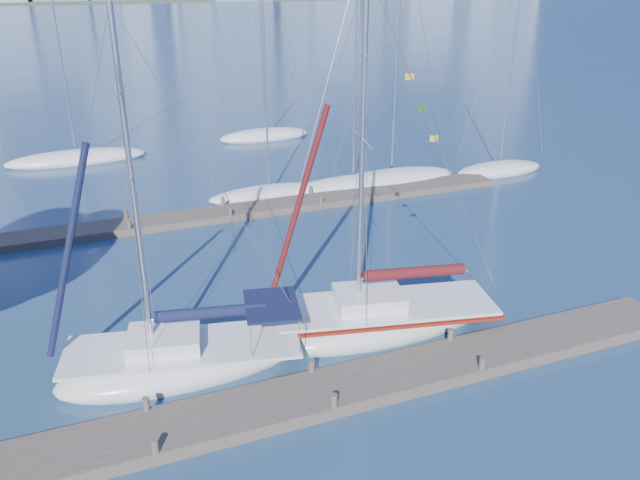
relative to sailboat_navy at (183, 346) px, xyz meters
name	(u,v)px	position (x,y,z in m)	size (l,w,h in m)	color
ground	(322,399)	(3.57, -3.00, -0.92)	(700.00, 700.00, 0.00)	navy
near_dock	(322,394)	(3.57, -3.00, -0.72)	(26.00, 2.00, 0.40)	#493E35
far_dock	(246,211)	(5.57, 13.00, -0.74)	(30.00, 1.80, 0.36)	#493E35
sailboat_navy	(183,346)	(0.00, 0.00, 0.00)	(8.30, 4.18, 11.70)	white
sailboat_maroon	(384,305)	(7.11, -0.02, 0.04)	(8.75, 4.42, 12.50)	white
bg_boat_2	(269,193)	(7.54, 15.16, -0.69)	(7.06, 2.22, 11.60)	white
bg_boat_3	(353,184)	(12.61, 14.79, -0.67)	(8.56, 4.86, 12.41)	white
bg_boat_4	(391,179)	(15.14, 14.78, -0.62)	(8.78, 3.89, 14.98)	white
bg_boat_5	(499,169)	(22.56, 14.15, -0.64)	(6.31, 2.69, 14.34)	white
bg_boat_6	(77,158)	(-2.41, 26.70, -0.63)	(9.28, 3.28, 15.47)	white
bg_boat_7	(265,135)	(11.24, 28.17, -0.62)	(7.34, 3.42, 15.40)	white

